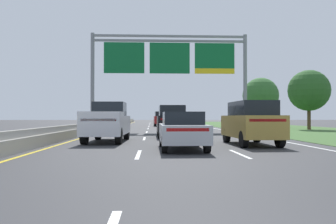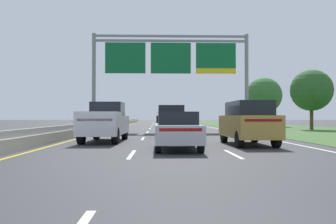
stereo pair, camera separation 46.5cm
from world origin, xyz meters
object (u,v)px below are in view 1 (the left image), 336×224
car_darkgreen_right_lane_sedan (185,120)px  roadside_tree_far (261,96)px  roadside_tree_mid (309,91)px  car_red_centre_lane_suv (161,119)px  car_gold_right_lane_suv (251,122)px  overhead_sign_gantry (170,62)px  car_black_centre_lane_suv (171,121)px  car_silver_centre_lane_sedan (182,130)px  pickup_truck_white (108,122)px

car_darkgreen_right_lane_sedan → roadside_tree_far: roadside_tree_far is taller
roadside_tree_mid → roadside_tree_far: 12.32m
car_red_centre_lane_suv → car_gold_right_lane_suv: (3.61, -33.33, 0.00)m
overhead_sign_gantry → car_gold_right_lane_suv: bearing=-79.0°
car_darkgreen_right_lane_sedan → car_black_centre_lane_suv: bearing=172.2°
car_gold_right_lane_suv → car_black_centre_lane_suv: size_ratio=1.01×
overhead_sign_gantry → car_silver_centre_lane_sedan: overhead_sign_gantry is taller
car_black_centre_lane_suv → overhead_sign_gantry: bearing=-2.4°
car_black_centre_lane_suv → car_silver_centre_lane_sedan: car_black_centre_lane_suv is taller
car_gold_right_lane_suv → car_darkgreen_right_lane_sedan: bearing=-1.4°
car_silver_centre_lane_sedan → roadside_tree_mid: bearing=-36.1°
pickup_truck_white → car_red_centre_lane_suv: (3.66, 30.90, 0.02)m
car_black_centre_lane_suv → car_darkgreen_right_lane_sedan: bearing=-7.5°
car_black_centre_lane_suv → roadside_tree_mid: 19.80m
car_silver_centre_lane_sedan → roadside_tree_far: roadside_tree_far is taller
car_darkgreen_right_lane_sedan → car_black_centre_lane_suv: 28.42m
pickup_truck_white → roadside_tree_far: size_ratio=0.79×
overhead_sign_gantry → roadside_tree_far: overhead_sign_gantry is taller
car_black_centre_lane_suv → roadside_tree_mid: roadside_tree_mid is taller
pickup_truck_white → car_black_centre_lane_suv: size_ratio=1.16×
pickup_truck_white → roadside_tree_mid: bearing=-47.3°
overhead_sign_gantry → car_darkgreen_right_lane_sedan: (3.23, 18.53, -5.80)m
car_gold_right_lane_suv → car_silver_centre_lane_sedan: bearing=120.8°
roadside_tree_far → overhead_sign_gantry: bearing=-132.4°
car_silver_centre_lane_sedan → roadside_tree_far: size_ratio=0.64×
car_black_centre_lane_suv → roadside_tree_mid: (15.20, 12.31, 3.03)m
car_gold_right_lane_suv → car_silver_centre_lane_sedan: size_ratio=1.08×
overhead_sign_gantry → car_gold_right_lane_suv: size_ratio=3.18×
pickup_truck_white → car_red_centre_lane_suv: bearing=-5.1°
car_gold_right_lane_suv → roadside_tree_far: bearing=-19.7°
car_red_centre_lane_suv → car_silver_centre_lane_sedan: 35.56m
pickup_truck_white → roadside_tree_far: 33.92m
roadside_tree_far → pickup_truck_white: bearing=-121.6°
pickup_truck_white → car_red_centre_lane_suv: 31.11m
roadside_tree_mid → car_red_centre_lane_suv: bearing=136.7°
roadside_tree_far → car_darkgreen_right_lane_sedan: bearing=160.7°
overhead_sign_gantry → car_black_centre_lane_suv: bearing=-92.1°
car_darkgreen_right_lane_sedan → car_gold_right_lane_suv: bearing=179.3°
car_darkgreen_right_lane_sedan → roadside_tree_mid: bearing=-144.4°
overhead_sign_gantry → pickup_truck_white: bearing=-106.5°
car_black_centre_lane_suv → car_silver_centre_lane_sedan: bearing=179.5°
car_red_centre_lane_suv → car_darkgreen_right_lane_sedan: car_red_centre_lane_suv is taller
car_red_centre_lane_suv → roadside_tree_far: size_ratio=0.69×
pickup_truck_white → roadside_tree_far: roadside_tree_far is taller
roadside_tree_far → car_gold_right_lane_suv: bearing=-108.5°
car_black_centre_lane_suv → roadside_tree_far: size_ratio=0.69×
car_red_centre_lane_suv → roadside_tree_mid: roadside_tree_mid is taller
car_silver_centre_lane_sedan → car_darkgreen_right_lane_sedan: bearing=-5.9°
pickup_truck_white → car_silver_centre_lane_sedan: size_ratio=1.24×
car_red_centre_lane_suv → roadside_tree_far: roadside_tree_far is taller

